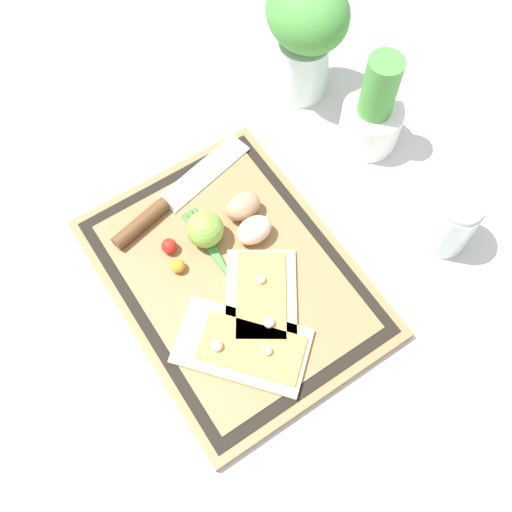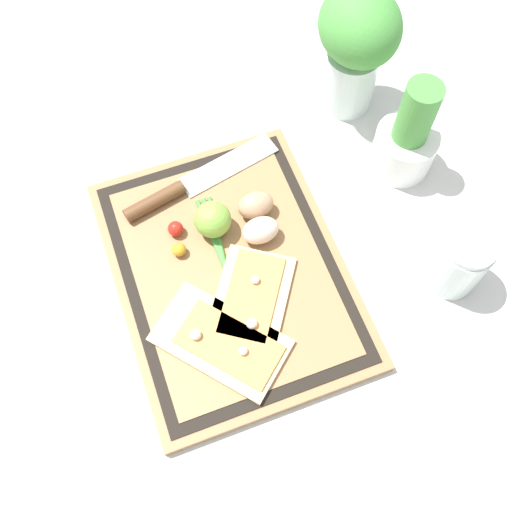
% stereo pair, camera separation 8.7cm
% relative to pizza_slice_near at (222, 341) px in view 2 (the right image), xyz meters
% --- Properties ---
extents(ground_plane, '(6.00, 6.00, 0.00)m').
position_rel_pizza_slice_near_xyz_m(ground_plane, '(-0.10, 0.05, -0.02)').
color(ground_plane, silver).
extents(cutting_board, '(0.43, 0.33, 0.02)m').
position_rel_pizza_slice_near_xyz_m(cutting_board, '(-0.10, 0.05, -0.02)').
color(cutting_board, '#997047').
rests_on(cutting_board, ground_plane).
extents(pizza_slice_near, '(0.20, 0.19, 0.02)m').
position_rel_pizza_slice_near_xyz_m(pizza_slice_near, '(0.00, 0.00, 0.00)').
color(pizza_slice_near, '#DBBC7F').
rests_on(pizza_slice_near, cutting_board).
extents(pizza_slice_far, '(0.20, 0.18, 0.02)m').
position_rel_pizza_slice_near_xyz_m(pizza_slice_far, '(-0.04, 0.06, 0.00)').
color(pizza_slice_far, '#DBBC7F').
rests_on(pizza_slice_far, cutting_board).
extents(knife, '(0.09, 0.27, 0.02)m').
position_rel_pizza_slice_near_xyz_m(knife, '(-0.25, 0.01, 0.00)').
color(knife, silver).
rests_on(knife, cutting_board).
extents(egg_brown, '(0.04, 0.06, 0.04)m').
position_rel_pizza_slice_near_xyz_m(egg_brown, '(-0.18, 0.12, 0.01)').
color(egg_brown, tan).
rests_on(egg_brown, cutting_board).
extents(egg_pink, '(0.04, 0.06, 0.04)m').
position_rel_pizza_slice_near_xyz_m(egg_pink, '(-0.14, 0.11, 0.01)').
color(egg_pink, beige).
rests_on(egg_pink, cutting_board).
extents(lime, '(0.06, 0.06, 0.06)m').
position_rel_pizza_slice_near_xyz_m(lime, '(-0.17, 0.04, 0.02)').
color(lime, '#7FB742').
rests_on(lime, cutting_board).
extents(cherry_tomato_red, '(0.02, 0.02, 0.02)m').
position_rel_pizza_slice_near_xyz_m(cherry_tomato_red, '(-0.19, -0.01, 0.01)').
color(cherry_tomato_red, red).
rests_on(cherry_tomato_red, cutting_board).
extents(cherry_tomato_yellow, '(0.02, 0.02, 0.02)m').
position_rel_pizza_slice_near_xyz_m(cherry_tomato_yellow, '(-0.15, -0.01, 0.01)').
color(cherry_tomato_yellow, gold).
rests_on(cherry_tomato_yellow, cutting_board).
extents(scallion_bunch, '(0.25, 0.04, 0.01)m').
position_rel_pizza_slice_near_xyz_m(scallion_bunch, '(-0.11, 0.04, -0.00)').
color(scallion_bunch, '#47933D').
rests_on(scallion_bunch, cutting_board).
extents(herb_pot, '(0.10, 0.10, 0.18)m').
position_rel_pizza_slice_near_xyz_m(herb_pot, '(-0.20, 0.37, 0.04)').
color(herb_pot, white).
rests_on(herb_pot, ground_plane).
extents(sauce_jar, '(0.08, 0.08, 0.11)m').
position_rel_pizza_slice_near_xyz_m(sauce_jar, '(0.01, 0.35, 0.02)').
color(sauce_jar, silver).
rests_on(sauce_jar, ground_plane).
extents(herb_glass, '(0.14, 0.12, 0.22)m').
position_rel_pizza_slice_near_xyz_m(herb_glass, '(-0.34, 0.34, 0.11)').
color(herb_glass, silver).
rests_on(herb_glass, ground_plane).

